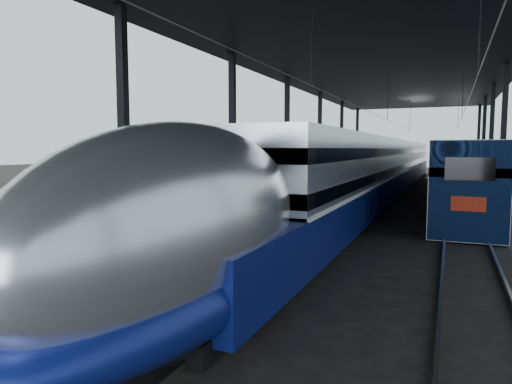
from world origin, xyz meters
The scene contains 7 objects.
ground centered at (0.00, 0.00, 0.00)m, with size 160.00×160.00×0.00m, color black.
platform centered at (-3.50, 20.00, 0.50)m, with size 6.00×80.00×1.00m, color #4C4C4F.
yellow_strip centered at (-0.70, 20.00, 1.00)m, with size 0.30×80.00×0.01m, color gold.
rails centered at (4.50, 20.00, 0.08)m, with size 6.52×80.00×0.16m.
canopy centered at (1.90, 20.00, 9.12)m, with size 18.00×75.00×9.47m.
tgv_train centered at (2.00, 24.60, 1.88)m, with size 2.80×65.20×4.02m.
second_train centered at (7.00, 34.88, 1.88)m, with size 2.70×56.05×3.72m.
Camera 1 is at (6.35, -9.95, 3.40)m, focal length 32.00 mm.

